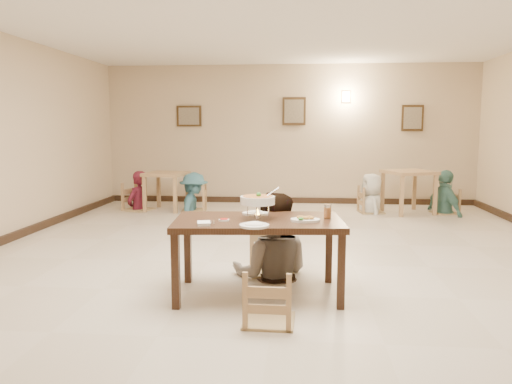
# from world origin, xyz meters

# --- Properties ---
(floor) EXTENTS (10.00, 10.00, 0.00)m
(floor) POSITION_xyz_m (0.00, 0.00, 0.00)
(floor) COLOR beige
(floor) RESTS_ON ground
(ceiling) EXTENTS (10.00, 10.00, 0.00)m
(ceiling) POSITION_xyz_m (0.00, 0.00, 3.00)
(ceiling) COLOR white
(ceiling) RESTS_ON wall_back
(wall_back) EXTENTS (10.00, 0.00, 10.00)m
(wall_back) POSITION_xyz_m (0.00, 5.00, 1.50)
(wall_back) COLOR #CFB593
(wall_back) RESTS_ON floor
(wall_front) EXTENTS (10.00, 0.00, 10.00)m
(wall_front) POSITION_xyz_m (0.00, -5.00, 1.50)
(wall_front) COLOR #CFB593
(wall_front) RESTS_ON floor
(baseboard_back) EXTENTS (8.00, 0.06, 0.12)m
(baseboard_back) POSITION_xyz_m (0.00, 4.97, 0.06)
(baseboard_back) COLOR black
(baseboard_back) RESTS_ON floor
(picture_a) EXTENTS (0.55, 0.04, 0.45)m
(picture_a) POSITION_xyz_m (-2.20, 4.96, 1.90)
(picture_a) COLOR #372513
(picture_a) RESTS_ON wall_back
(picture_b) EXTENTS (0.50, 0.04, 0.60)m
(picture_b) POSITION_xyz_m (0.10, 4.96, 2.00)
(picture_b) COLOR #372513
(picture_b) RESTS_ON wall_back
(picture_c) EXTENTS (0.45, 0.04, 0.55)m
(picture_c) POSITION_xyz_m (2.60, 4.96, 1.85)
(picture_c) COLOR #372513
(picture_c) RESTS_ON wall_back
(wall_sconce) EXTENTS (0.16, 0.05, 0.22)m
(wall_sconce) POSITION_xyz_m (1.20, 4.96, 2.30)
(wall_sconce) COLOR #FFD88C
(wall_sconce) RESTS_ON wall_back
(main_table) EXTENTS (1.70, 1.05, 0.76)m
(main_table) POSITION_xyz_m (-0.17, -1.15, 0.68)
(main_table) COLOR #372014
(main_table) RESTS_ON floor
(chair_far) EXTENTS (0.48, 0.48, 1.02)m
(chair_far) POSITION_xyz_m (-0.09, -0.37, 0.51)
(chair_far) COLOR tan
(chair_far) RESTS_ON floor
(chair_near) EXTENTS (0.43, 0.43, 0.92)m
(chair_near) POSITION_xyz_m (-0.02, -1.85, 0.46)
(chair_near) COLOR tan
(chair_near) RESTS_ON floor
(main_diner) EXTENTS (0.92, 0.71, 1.88)m
(main_diner) POSITION_xyz_m (-0.07, -0.50, 0.94)
(main_diner) COLOR gray
(main_diner) RESTS_ON floor
(curry_warmer) EXTENTS (0.38, 0.34, 0.31)m
(curry_warmer) POSITION_xyz_m (-0.18, -1.11, 0.94)
(curry_warmer) COLOR silver
(curry_warmer) RESTS_ON main_table
(rice_plate_far) EXTENTS (0.28, 0.28, 0.06)m
(rice_plate_far) POSITION_xyz_m (-0.22, -0.89, 0.78)
(rice_plate_far) COLOR white
(rice_plate_far) RESTS_ON main_table
(rice_plate_near) EXTENTS (0.27, 0.27, 0.06)m
(rice_plate_near) POSITION_xyz_m (-0.18, -1.52, 0.78)
(rice_plate_near) COLOR white
(rice_plate_near) RESTS_ON main_table
(fried_plate) EXTENTS (0.28, 0.28, 0.06)m
(fried_plate) POSITION_xyz_m (0.28, -1.22, 0.78)
(fried_plate) COLOR white
(fried_plate) RESTS_ON main_table
(chili_dish) EXTENTS (0.10, 0.10, 0.02)m
(chili_dish) POSITION_xyz_m (-0.49, -1.27, 0.77)
(chili_dish) COLOR white
(chili_dish) RESTS_ON main_table
(napkin_cutlery) EXTENTS (0.17, 0.25, 0.03)m
(napkin_cutlery) POSITION_xyz_m (-0.64, -1.48, 0.78)
(napkin_cutlery) COLOR white
(napkin_cutlery) RESTS_ON main_table
(drink_glass) EXTENTS (0.07, 0.07, 0.14)m
(drink_glass) POSITION_xyz_m (0.50, -1.05, 0.83)
(drink_glass) COLOR white
(drink_glass) RESTS_ON main_table
(bg_table_left) EXTENTS (0.87, 0.87, 0.76)m
(bg_table_left) POSITION_xyz_m (-2.42, 3.79, 0.62)
(bg_table_left) COLOR tan
(bg_table_left) RESTS_ON floor
(bg_table_right) EXTENTS (1.06, 1.06, 0.83)m
(bg_table_right) POSITION_xyz_m (2.34, 3.85, 0.69)
(bg_table_right) COLOR tan
(bg_table_right) RESTS_ON floor
(bg_chair_ll) EXTENTS (0.49, 0.49, 1.05)m
(bg_chair_ll) POSITION_xyz_m (-2.99, 3.73, 0.52)
(bg_chair_ll) COLOR tan
(bg_chair_ll) RESTS_ON floor
(bg_chair_lr) EXTENTS (0.47, 0.47, 1.00)m
(bg_chair_lr) POSITION_xyz_m (-1.86, 3.74, 0.50)
(bg_chair_lr) COLOR tan
(bg_chair_lr) RESTS_ON floor
(bg_chair_rl) EXTENTS (0.45, 0.45, 0.96)m
(bg_chair_rl) POSITION_xyz_m (1.63, 3.85, 0.48)
(bg_chair_rl) COLOR tan
(bg_chair_rl) RESTS_ON floor
(bg_chair_rr) EXTENTS (0.43, 0.43, 0.91)m
(bg_chair_rr) POSITION_xyz_m (3.04, 3.87, 0.45)
(bg_chair_rr) COLOR tan
(bg_chair_rr) RESTS_ON floor
(bg_diner_a) EXTENTS (0.57, 0.68, 1.59)m
(bg_diner_a) POSITION_xyz_m (-2.99, 3.73, 0.79)
(bg_diner_a) COLOR #571526
(bg_diner_a) RESTS_ON floor
(bg_diner_b) EXTENTS (0.58, 1.00, 1.54)m
(bg_diner_b) POSITION_xyz_m (-1.86, 3.74, 0.77)
(bg_diner_b) COLOR teal
(bg_diner_b) RESTS_ON floor
(bg_diner_c) EXTENTS (0.62, 0.83, 1.53)m
(bg_diner_c) POSITION_xyz_m (1.63, 3.85, 0.77)
(bg_diner_c) COLOR silver
(bg_diner_c) RESTS_ON floor
(bg_diner_d) EXTENTS (0.73, 1.07, 1.69)m
(bg_diner_d) POSITION_xyz_m (3.04, 3.87, 0.85)
(bg_diner_d) COLOR #548F85
(bg_diner_d) RESTS_ON floor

